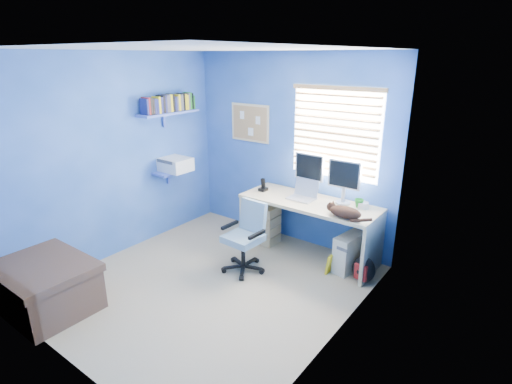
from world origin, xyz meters
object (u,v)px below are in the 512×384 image
Objects in this scene: laptop at (302,191)px; tower_pc at (349,252)px; desk at (308,229)px; office_chair at (245,245)px; cat at (345,212)px.

laptop is 0.93m from tower_pc.
desk is 5.24× the size of laptop.
tower_pc is at bearing 35.97° from office_chair.
tower_pc is (0.70, -0.02, -0.62)m from laptop.
desk is at bearing -1.20° from laptop.
cat is at bearing -81.01° from tower_pc.
tower_pc is at bearing 100.60° from cat.
laptop is 0.73m from cat.
office_chair reaches higher than desk.
cat is at bearing -18.00° from laptop.
office_chair is at bearing -135.08° from tower_pc.
tower_pc is 1.24m from office_chair.
office_chair is (-0.42, -0.74, -0.06)m from desk.
cat is 0.82× the size of tower_pc.
cat is at bearing -21.66° from desk.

